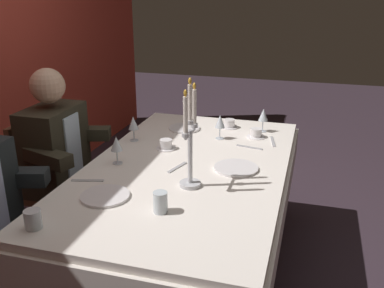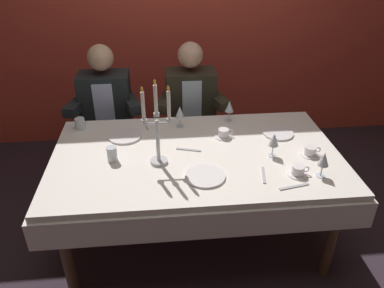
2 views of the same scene
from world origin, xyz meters
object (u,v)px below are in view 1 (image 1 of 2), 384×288
object	(u,v)px
coffee_cup_0	(166,145)
dining_table	(187,184)
water_tumbler_1	(160,202)
seated_diner_1	(54,148)
wine_glass_1	(220,122)
wine_glass_3	(116,145)
dinner_plate_1	(105,196)
wine_glass_0	(133,124)
candelabra	(190,144)
dinner_plate_2	(184,128)
coffee_cup_2	(256,133)
water_tumbler_0	(33,219)
dinner_plate_0	(236,168)
coffee_cup_1	(229,124)
wine_glass_2	(263,116)

from	to	relation	value
coffee_cup_0	dining_table	bearing A→B (deg)	-137.47
water_tumbler_1	seated_diner_1	size ratio (longest dim) A/B	0.08
dining_table	wine_glass_1	world-z (taller)	wine_glass_1
wine_glass_3	seated_diner_1	distance (m)	0.53
dinner_plate_1	wine_glass_1	distance (m)	1.04
wine_glass_0	water_tumbler_1	distance (m)	0.98
candelabra	wine_glass_1	distance (m)	0.75
wine_glass_3	water_tumbler_1	size ratio (longest dim) A/B	1.66
candelabra	wine_glass_0	xyz separation A→B (m)	(0.55, 0.54, -0.11)
dinner_plate_2	water_tumbler_1	xyz separation A→B (m)	(-1.16, -0.24, 0.04)
wine_glass_0	coffee_cup_2	bearing A→B (deg)	-69.31
wine_glass_0	seated_diner_1	world-z (taller)	seated_diner_1
water_tumbler_0	water_tumbler_1	xyz separation A→B (m)	(0.28, -0.47, 0.01)
water_tumbler_0	coffee_cup_0	size ratio (longest dim) A/B	0.63
dinner_plate_0	coffee_cup_0	bearing A→B (deg)	68.02
dinner_plate_2	wine_glass_0	world-z (taller)	wine_glass_0
dinner_plate_2	coffee_cup_2	bearing A→B (deg)	-93.56
dinner_plate_2	wine_glass_0	size ratio (longest dim) A/B	1.34
wine_glass_1	coffee_cup_0	bearing A→B (deg)	134.43
dinner_plate_2	water_tumbler_0	size ratio (longest dim) A/B	2.66
candelabra	coffee_cup_1	distance (m)	1.01
water_tumbler_0	coffee_cup_2	world-z (taller)	water_tumbler_0
dinner_plate_0	wine_glass_2	bearing A→B (deg)	-4.56
water_tumbler_0	coffee_cup_0	bearing A→B (deg)	-12.37
wine_glass_0	water_tumbler_0	size ratio (longest dim) A/B	1.98
dining_table	wine_glass_3	world-z (taller)	wine_glass_3
dinner_plate_1	wine_glass_0	size ratio (longest dim) A/B	1.44
wine_glass_1	coffee_cup_0	distance (m)	0.40
coffee_cup_2	water_tumbler_1	bearing A→B (deg)	166.70
dinner_plate_2	water_tumbler_0	bearing A→B (deg)	171.16
wine_glass_2	wine_glass_3	distance (m)	1.08
dining_table	coffee_cup_2	size ratio (longest dim) A/B	14.70
dinner_plate_0	dinner_plate_1	bearing A→B (deg)	133.00
dinner_plate_1	coffee_cup_0	size ratio (longest dim) A/B	1.79
wine_glass_2	dinner_plate_2	bearing A→B (deg)	100.65
dinner_plate_0	wine_glass_2	distance (m)	0.71
wine_glass_0	water_tumbler_0	world-z (taller)	wine_glass_0
candelabra	coffee_cup_2	bearing A→B (deg)	-14.41
wine_glass_0	coffee_cup_2	size ratio (longest dim) A/B	1.24
water_tumbler_1	seated_diner_1	xyz separation A→B (m)	(0.59, 0.93, -0.05)
dinner_plate_1	wine_glass_1	world-z (taller)	wine_glass_1
candelabra	coffee_cup_1	xyz separation A→B (m)	(0.99, -0.00, -0.20)
seated_diner_1	wine_glass_2	bearing A→B (deg)	-60.99
dining_table	water_tumbler_1	size ratio (longest dim) A/B	19.63
water_tumbler_1	coffee_cup_1	xyz separation A→B (m)	(1.29, -0.06, -0.02)
dinner_plate_1	wine_glass_2	xyz separation A→B (m)	(1.20, -0.60, 0.11)
wine_glass_2	coffee_cup_2	distance (m)	0.16
dinner_plate_0	wine_glass_3	size ratio (longest dim) A/B	1.50
coffee_cup_2	seated_diner_1	size ratio (longest dim) A/B	0.11
dinner_plate_0	dinner_plate_2	xyz separation A→B (m)	(0.59, 0.48, 0.00)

